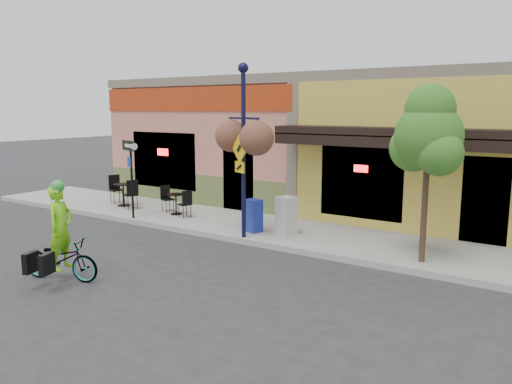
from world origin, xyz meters
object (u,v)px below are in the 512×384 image
(newspaper_box_blue, at_px, (253,216))
(newspaper_box_grey, at_px, (286,215))
(bicycle, at_px, (61,259))
(one_way_sign, at_px, (132,180))
(street_tree, at_px, (426,174))
(building, at_px, (374,142))
(cyclist_rider, at_px, (61,240))
(lamp_post, at_px, (243,152))

(newspaper_box_blue, height_order, newspaper_box_grey, newspaper_box_grey)
(bicycle, xyz_separation_m, newspaper_box_grey, (2.19, 5.27, 0.21))
(one_way_sign, relative_size, street_tree, 0.61)
(building, height_order, cyclist_rider, building)
(bicycle, bearing_deg, newspaper_box_blue, -33.19)
(street_tree, bearing_deg, cyclist_rider, -140.33)
(bicycle, relative_size, street_tree, 0.43)
(newspaper_box_grey, bearing_deg, bicycle, -94.08)
(lamp_post, height_order, street_tree, lamp_post)
(cyclist_rider, bearing_deg, lamp_post, -35.99)
(bicycle, relative_size, newspaper_box_grey, 1.66)
(bicycle, xyz_separation_m, newspaper_box_blue, (1.32, 5.00, 0.16))
(newspaper_box_grey, height_order, street_tree, street_tree)
(one_way_sign, xyz_separation_m, newspaper_box_blue, (3.99, 0.62, -0.73))
(cyclist_rider, bearing_deg, street_tree, -68.68)
(lamp_post, xyz_separation_m, newspaper_box_grey, (0.75, 0.89, -1.70))
(one_way_sign, distance_m, street_tree, 8.57)
(building, bearing_deg, street_tree, -60.87)
(lamp_post, relative_size, street_tree, 1.15)
(building, xyz_separation_m, lamp_post, (-0.85, -6.85, 0.11))
(building, xyz_separation_m, cyclist_rider, (-2.24, -11.23, -1.40))
(building, relative_size, cyclist_rider, 10.72)
(newspaper_box_blue, distance_m, street_tree, 4.77)
(cyclist_rider, xyz_separation_m, lamp_post, (1.39, 4.38, 1.51))
(cyclist_rider, height_order, lamp_post, lamp_post)
(one_way_sign, bearing_deg, lamp_post, 19.84)
(newspaper_box_blue, bearing_deg, building, 98.18)
(lamp_post, distance_m, newspaper_box_blue, 1.87)
(newspaper_box_grey, xyz_separation_m, street_tree, (3.67, -0.45, 1.42))
(newspaper_box_blue, xyz_separation_m, newspaper_box_grey, (0.86, 0.27, 0.06))
(bicycle, bearing_deg, lamp_post, -36.58)
(one_way_sign, bearing_deg, newspaper_box_grey, 30.22)
(cyclist_rider, relative_size, one_way_sign, 0.72)
(lamp_post, distance_m, newspaper_box_grey, 2.06)
(cyclist_rider, distance_m, street_tree, 7.65)
(street_tree, bearing_deg, lamp_post, -174.29)
(bicycle, bearing_deg, cyclist_rider, -108.35)
(lamp_post, relative_size, newspaper_box_grey, 4.40)
(building, bearing_deg, newspaper_box_blue, -98.80)
(cyclist_rider, height_order, one_way_sign, one_way_sign)
(bicycle, distance_m, lamp_post, 4.99)
(building, height_order, newspaper_box_blue, building)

